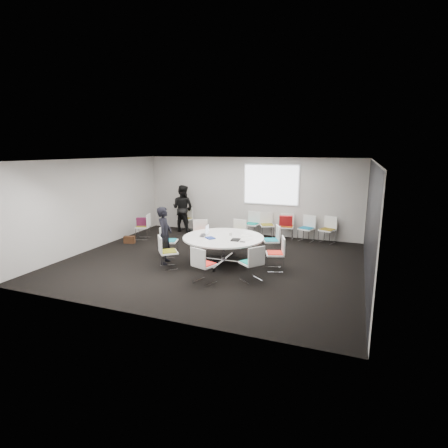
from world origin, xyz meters
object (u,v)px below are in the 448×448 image
(person_main, at_px, (165,235))
(brown_bag, at_px, (129,240))
(chair_ring_b, at_px, (271,246))
(chair_person_back, at_px, (185,223))
(conference_table, at_px, (223,244))
(chair_back_e, at_px, (327,235))
(chair_ring_e, at_px, (169,247))
(chair_ring_g, at_px, (204,272))
(chair_ring_c, at_px, (237,239))
(chair_back_d, at_px, (306,234))
(cup, at_px, (231,234))
(chair_back_b, at_px, (267,230))
(chair_ring_a, at_px, (275,260))
(chair_ring_h, at_px, (251,270))
(chair_back_a, at_px, (252,229))
(chair_ring_f, at_px, (168,258))
(laptop, at_px, (205,235))
(chair_spare_left, at_px, (143,231))
(chair_ring_d, at_px, (200,240))
(chair_back_c, at_px, (287,232))
(person_back, at_px, (183,208))
(maroon_bag, at_px, (142,222))

(person_main, height_order, brown_bag, person_main)
(chair_ring_b, relative_size, chair_person_back, 1.00)
(conference_table, xyz_separation_m, chair_back_e, (2.50, 3.15, -0.26))
(chair_ring_e, distance_m, chair_ring_g, 2.43)
(chair_ring_c, bearing_deg, chair_back_d, -132.15)
(chair_back_e, height_order, cup, chair_back_e)
(chair_back_b, distance_m, brown_bag, 4.74)
(chair_ring_a, xyz_separation_m, chair_ring_e, (-3.19, 0.12, 0.00))
(chair_ring_h, bearing_deg, chair_back_a, 55.45)
(conference_table, relative_size, chair_back_d, 2.51)
(person_main, bearing_deg, chair_back_b, -42.10)
(chair_ring_f, bearing_deg, chair_back_e, 98.02)
(laptop, distance_m, cup, 0.71)
(chair_spare_left, relative_size, laptop, 2.50)
(chair_ring_d, relative_size, brown_bag, 2.44)
(chair_ring_f, relative_size, chair_back_c, 1.00)
(chair_ring_c, relative_size, cup, 9.78)
(chair_ring_d, bearing_deg, chair_ring_b, 158.83)
(chair_ring_d, xyz_separation_m, chair_back_e, (3.70, 2.07, 0.00))
(chair_back_c, bearing_deg, chair_ring_g, 71.76)
(chair_ring_e, distance_m, chair_back_c, 4.25)
(chair_ring_a, relative_size, chair_ring_f, 1.00)
(chair_ring_f, distance_m, person_back, 4.32)
(chair_ring_f, distance_m, chair_back_a, 4.25)
(chair_back_a, height_order, person_main, person_main)
(chair_back_c, bearing_deg, chair_back_e, 173.74)
(conference_table, relative_size, cup, 24.59)
(person_main, xyz_separation_m, cup, (1.61, 0.81, -0.01))
(conference_table, distance_m, chair_ring_g, 1.61)
(chair_back_b, bearing_deg, brown_bag, 6.60)
(conference_table, xyz_separation_m, chair_ring_d, (-1.20, 1.09, -0.26))
(chair_ring_f, bearing_deg, chair_back_c, 110.41)
(cup, bearing_deg, chair_ring_e, -173.76)
(chair_ring_f, bearing_deg, chair_ring_b, 92.79)
(chair_spare_left, height_order, person_main, person_main)
(chair_ring_d, relative_size, chair_ring_g, 1.00)
(chair_ring_b, bearing_deg, person_main, 99.34)
(chair_spare_left, height_order, chair_person_back, same)
(conference_table, xyz_separation_m, cup, (0.13, 0.20, 0.24))
(chair_ring_a, height_order, chair_ring_h, same)
(person_back, bearing_deg, chair_spare_left, 69.50)
(conference_table, distance_m, chair_back_b, 3.19)
(conference_table, height_order, maroon_bag, maroon_bag)
(chair_spare_left, bearing_deg, chair_back_b, -85.48)
(chair_back_e, xyz_separation_m, chair_person_back, (-5.29, -0.01, 0.00))
(cup, bearing_deg, chair_back_d, 59.87)
(chair_back_c, distance_m, chair_back_e, 1.36)
(chair_ring_b, xyz_separation_m, person_back, (-3.87, 1.85, 0.61))
(chair_back_d, xyz_separation_m, cup, (-1.68, -2.90, 0.50))
(chair_ring_e, height_order, chair_back_d, same)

